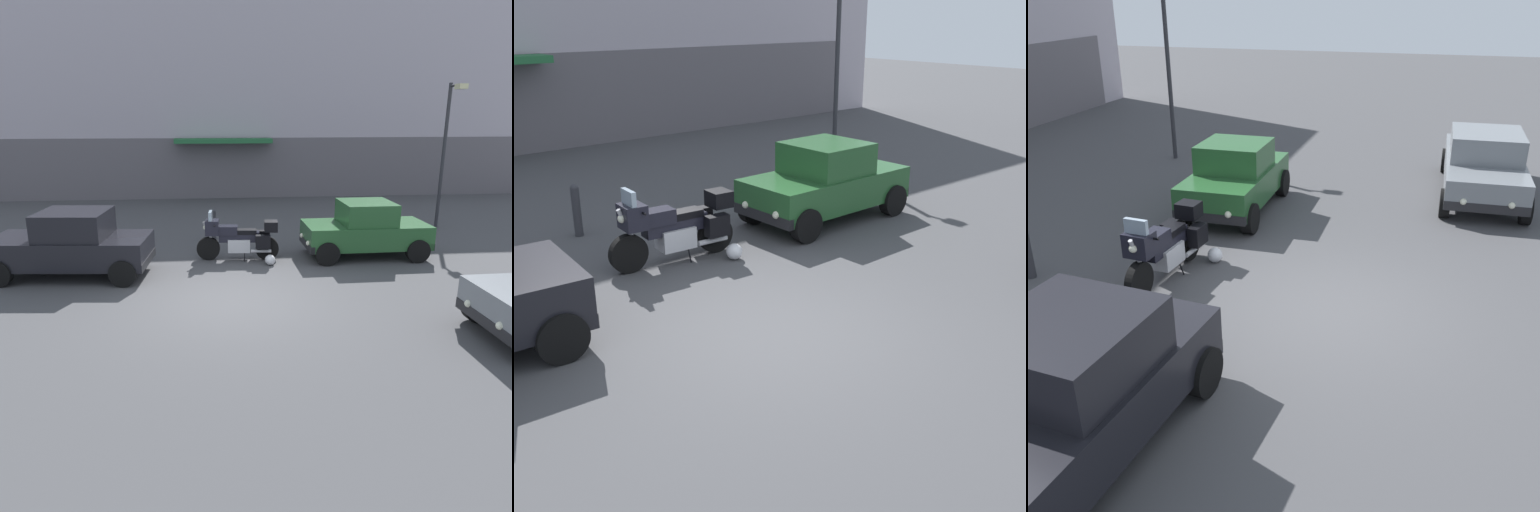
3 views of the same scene
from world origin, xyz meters
The scene contains 7 objects.
ground_plane centered at (0.00, 0.00, 0.00)m, with size 80.00×80.00×0.00m, color #424244.
motorcycle centered at (0.39, 3.02, 0.62)m, with size 2.26×0.81×1.36m.
helmet centered at (1.17, 2.45, 0.14)m, with size 0.28×0.28×0.28m, color silver.
car_hatchback_near centered at (-3.79, 2.03, 0.81)m, with size 3.98×2.09×1.64m.
car_sedan_far centered at (6.55, -2.34, 0.78)m, with size 4.61×2.01×1.56m.
car_compact_side centered at (3.92, 3.03, 0.77)m, with size 3.50×1.74×1.56m.
streetlamp_curbside centered at (7.60, 6.18, 2.95)m, with size 0.28×0.94×4.86m.
Camera 3 is at (-7.90, -1.46, 4.64)m, focal length 40.94 mm.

